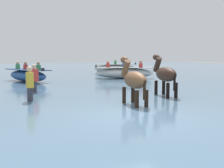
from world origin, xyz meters
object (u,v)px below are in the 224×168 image
(horse_trailing_dark_bay, at_px, (165,75))
(boat_distant_east, at_px, (115,68))
(horse_lead_bay, at_px, (134,81))
(person_onlooker_left, at_px, (30,88))
(boat_mid_channel, at_px, (28,75))
(boat_mid_outer, at_px, (124,73))
(person_onlooker_right, at_px, (34,82))

(horse_trailing_dark_bay, bearing_deg, boat_distant_east, 69.34)
(horse_lead_bay, relative_size, person_onlooker_left, 1.21)
(boat_distant_east, distance_m, person_onlooker_left, 17.50)
(boat_mid_channel, relative_size, boat_mid_outer, 0.96)
(person_onlooker_right, bearing_deg, horse_trailing_dark_bay, -38.24)
(boat_mid_channel, bearing_deg, person_onlooker_right, -97.37)
(horse_trailing_dark_bay, relative_size, person_onlooker_left, 1.26)
(horse_lead_bay, relative_size, boat_mid_channel, 0.48)
(horse_trailing_dark_bay, height_order, person_onlooker_left, horse_trailing_dark_bay)
(horse_lead_bay, relative_size, boat_mid_outer, 0.46)
(horse_lead_bay, height_order, person_onlooker_left, horse_lead_bay)
(person_onlooker_right, bearing_deg, boat_mid_outer, 33.88)
(horse_trailing_dark_bay, height_order, boat_mid_outer, horse_trailing_dark_bay)
(boat_distant_east, bearing_deg, boat_mid_outer, -112.72)
(boat_mid_channel, relative_size, person_onlooker_right, 2.53)
(horse_lead_bay, distance_m, boat_mid_outer, 10.77)
(horse_lead_bay, distance_m, horse_trailing_dark_bay, 2.44)
(boat_mid_channel, bearing_deg, horse_lead_bay, -81.25)
(boat_mid_channel, relative_size, person_onlooker_left, 2.53)
(person_onlooker_left, bearing_deg, boat_distant_east, 52.34)
(person_onlooker_left, bearing_deg, horse_trailing_dark_bay, -12.30)
(horse_lead_bay, distance_m, person_onlooker_right, 5.15)
(boat_mid_channel, bearing_deg, person_onlooker_left, -99.78)
(horse_trailing_dark_bay, xyz_separation_m, boat_distant_east, (5.64, 14.95, -0.43))
(horse_trailing_dark_bay, height_order, boat_mid_channel, horse_trailing_dark_bay)
(person_onlooker_right, distance_m, person_onlooker_left, 2.46)
(boat_mid_outer, height_order, boat_distant_east, boat_distant_east)
(person_onlooker_right, relative_size, person_onlooker_left, 1.00)
(horse_lead_bay, height_order, boat_distant_east, horse_lead_bay)
(horse_lead_bay, bearing_deg, person_onlooker_right, 116.05)
(boat_mid_outer, xyz_separation_m, person_onlooker_left, (-7.93, -7.27, 0.07))
(horse_trailing_dark_bay, distance_m, boat_mid_channel, 9.68)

